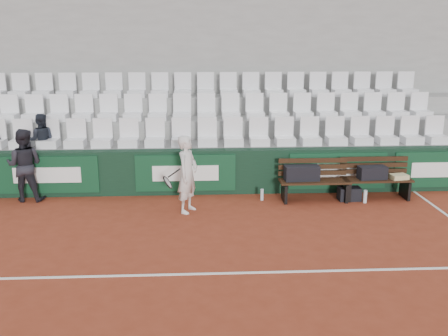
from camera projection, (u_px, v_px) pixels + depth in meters
The scene contains 21 objects.
ground at pixel (194, 274), 7.43m from camera, with size 80.00×80.00×0.00m, color maroon.
court_baseline at pixel (194, 274), 7.43m from camera, with size 18.00×0.06×0.01m, color white.
back_barrier at pixel (198, 172), 11.16m from camera, with size 18.00×0.34×1.00m.
grandstand_tier_front at pixel (195, 165), 11.77m from camera, with size 18.00×0.95×1.00m, color gray.
grandstand_tier_mid at pixel (195, 147), 12.63m from camera, with size 18.00×0.95×1.45m, color gray.
grandstand_tier_back at pixel (195, 131), 13.49m from camera, with size 18.00×0.95×1.90m, color #959592.
grandstand_rear_wall at pixel (194, 83), 13.77m from camera, with size 18.00×0.30×4.40m, color gray.
seat_row_front at pixel (194, 132), 11.39m from camera, with size 11.90×0.44×0.63m, color white.
seat_row_mid at pixel (194, 107), 12.20m from camera, with size 11.90×0.44×0.63m, color white.
seat_row_back at pixel (194, 85), 13.00m from camera, with size 11.90×0.44×0.63m, color silver.
bench_left at pixel (314, 190), 10.72m from camera, with size 1.50×0.56×0.45m, color #321C0F.
bench_right at pixel (376, 188), 10.87m from camera, with size 1.50×0.56×0.45m, color black.
sports_bag_left at pixel (302, 173), 10.66m from camera, with size 0.73×0.31×0.31m, color black.
sports_bag_right at pixel (372, 173), 10.76m from camera, with size 0.60×0.28×0.28m, color black.
towel at pixel (399, 177), 10.78m from camera, with size 0.36×0.26×0.10m, color #C4B97E.
sports_bag_ground at pixel (349, 194), 10.77m from camera, with size 0.47×0.29×0.29m, color black.
water_bottle_near at pixel (262, 195), 10.76m from camera, with size 0.07×0.07×0.25m, color silver.
water_bottle_far at pixel (365, 196), 10.60m from camera, with size 0.08×0.08×0.28m, color silver.
tennis_player at pixel (187, 174), 9.91m from camera, with size 0.79×0.67×1.56m.
ball_kid at pixel (25, 165), 10.60m from camera, with size 0.76×0.59×1.57m, color black.
spectator_c at pixel (40, 121), 11.20m from camera, with size 0.59×0.46×1.21m, color #1C212B.
Camera 1 is at (0.10, -6.80, 3.44)m, focal length 40.00 mm.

